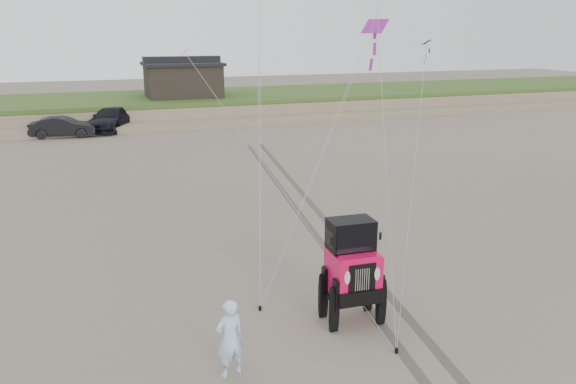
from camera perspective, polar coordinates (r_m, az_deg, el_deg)
name	(u,v)px	position (r m, az deg, el deg)	size (l,w,h in m)	color
ground	(357,317)	(14.82, 7.03, -12.47)	(160.00, 160.00, 0.00)	#6B6054
dune_ridge	(160,107)	(49.81, -12.89, 8.38)	(160.00, 14.25, 1.73)	#7A6B54
cabin	(183,79)	(49.36, -10.65, 11.26)	(6.40, 5.40, 3.35)	black
truck_b	(63,127)	(42.02, -21.88, 6.16)	(1.52, 4.36, 1.44)	black
truck_c	(112,119)	(43.91, -17.43, 7.12)	(2.37, 5.82, 1.69)	black
jeep	(352,283)	(14.13, 6.56, -9.13)	(2.44, 5.66, 2.11)	#DD0948
man	(230,338)	(12.14, -5.92, -14.57)	(0.64, 0.42, 1.75)	#94C5E4
stake_main	(260,308)	(15.01, -2.86, -11.71)	(0.08, 0.08, 0.12)	black
stake_aux	(396,351)	(13.45, 10.96, -15.54)	(0.08, 0.08, 0.12)	black
tire_tracks	(311,216)	(22.28, 2.39, -2.43)	(5.22, 29.74, 0.01)	#4C443D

